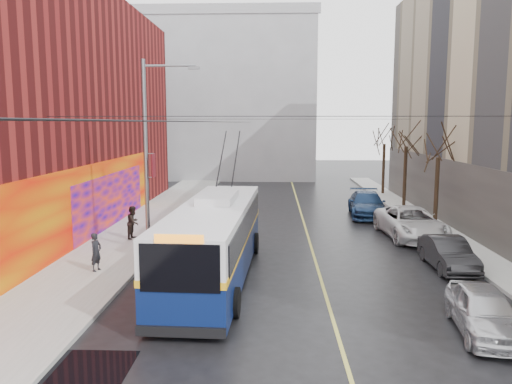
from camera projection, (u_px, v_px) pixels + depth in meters
The scene contains 20 objects.
ground at pixel (287, 352), 13.52m from camera, with size 140.00×140.00×0.00m, color black.
sidewalk_left at pixel (126, 242), 25.66m from camera, with size 4.00×60.00×0.15m, color gray.
sidewalk_right at pixel (460, 245), 25.07m from camera, with size 2.00×60.00×0.15m, color gray.
lane_line at pixel (308, 236), 27.32m from camera, with size 0.12×50.00×0.01m, color #BFB74C.
building_far at pixel (225, 97), 57.01m from camera, with size 20.50×12.10×18.00m.
streetlight_pole at pixel (149, 151), 22.96m from camera, with size 2.65×0.60×9.00m.
catenary_wires at pixel (235, 121), 27.36m from camera, with size 18.00×60.00×0.22m.
tree_near at pixel (439, 144), 28.35m from camera, with size 3.20×3.20×6.40m.
tree_mid at pixel (407, 136), 35.24m from camera, with size 3.20×3.20×6.68m.
tree_far at pixel (385, 135), 42.18m from camera, with size 3.20×3.20×6.57m.
puddle at pixel (71, 381), 11.99m from camera, with size 2.49×3.27×0.01m, color black.
pigeons_flying at pixel (231, 106), 22.71m from camera, with size 2.52×4.83×2.91m.
trolleybus at pixel (214, 239), 19.71m from camera, with size 3.25×12.26×5.76m.
parked_car_a at pixel (484, 311), 14.63m from camera, with size 1.63×4.04×1.38m, color silver.
parked_car_b at pixel (448, 253), 21.09m from camera, with size 1.43×4.10×1.35m, color black.
parked_car_c at pixel (411, 223), 26.81m from camera, with size 2.73×5.92×1.64m, color silver.
parked_car_d at pixel (367, 204), 33.02m from camera, with size 2.26×5.55×1.61m, color navy.
following_car at pixel (230, 215), 29.78m from camera, with size 1.69×4.20×1.43m, color #A5A6AA.
pedestrian_a at pixel (96, 252), 20.33m from camera, with size 0.57×0.37×1.56m, color black.
pedestrian_b at pixel (133, 222), 25.98m from camera, with size 0.83×0.65×1.72m, color black.
Camera 1 is at (-0.40, -12.81, 6.17)m, focal length 35.00 mm.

